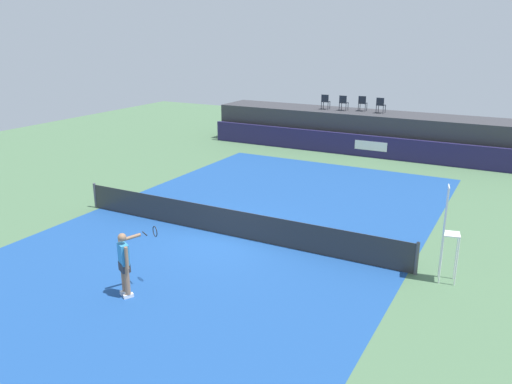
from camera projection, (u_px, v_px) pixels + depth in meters
name	position (u px, v px, depth m)	size (l,w,h in m)	color
ground_plane	(270.00, 210.00, 20.10)	(48.00, 48.00, 0.00)	#4C704C
court_inner	(230.00, 236.00, 17.58)	(12.00, 22.00, 0.00)	#1C478C
sponsor_wall	(355.00, 145.00, 28.74)	(18.00, 0.22, 1.20)	#231E4C
spectator_platform	(365.00, 131.00, 30.11)	(18.00, 2.80, 2.20)	#38383D
spectator_chair_far_left	(325.00, 101.00, 30.58)	(0.47, 0.47, 0.89)	#1E232D
spectator_chair_left	(343.00, 102.00, 30.11)	(0.44, 0.44, 0.89)	#1E232D
spectator_chair_center	(363.00, 103.00, 29.90)	(0.46, 0.46, 0.89)	#1E232D
spectator_chair_right	(381.00, 105.00, 29.15)	(0.46, 0.46, 0.89)	#1E232D
umpire_chair	(448.00, 228.00, 13.95)	(0.52, 0.52, 2.76)	white
tennis_net	(230.00, 223.00, 17.44)	(12.40, 0.02, 0.95)	#2D2D2D
net_post_near	(95.00, 195.00, 20.23)	(0.10, 0.10, 1.00)	#4C4C51
net_post_far	(417.00, 259.00, 14.63)	(0.10, 0.10, 1.00)	#4C4C51
tennis_player	(125.00, 262.00, 13.33)	(0.67, 1.26, 1.77)	white
tennis_ball	(377.00, 253.00, 16.13)	(0.07, 0.07, 0.07)	#D8EA33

